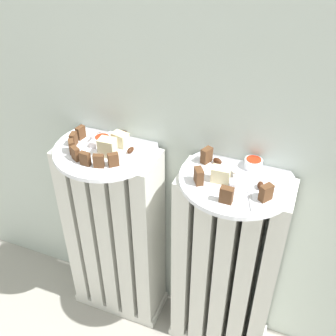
# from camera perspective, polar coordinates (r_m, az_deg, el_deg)

# --- Properties ---
(radiator_left) EXTENTS (0.31, 0.14, 0.66)m
(radiator_left) POSITION_cam_1_polar(r_m,az_deg,el_deg) (1.37, -7.32, -9.47)
(radiator_left) COLOR silver
(radiator_left) RESTS_ON ground_plane
(radiator_right) EXTENTS (0.31, 0.14, 0.66)m
(radiator_right) POSITION_cam_1_polar(r_m,az_deg,el_deg) (1.28, 7.96, -13.82)
(radiator_right) COLOR silver
(radiator_right) RESTS_ON ground_plane
(plate_left) EXTENTS (0.29, 0.29, 0.01)m
(plate_left) POSITION_cam_1_polar(r_m,az_deg,el_deg) (1.15, -8.60, 2.56)
(plate_left) COLOR white
(plate_left) RESTS_ON radiator_left
(plate_right) EXTENTS (0.29, 0.29, 0.01)m
(plate_right) POSITION_cam_1_polar(r_m,az_deg,el_deg) (1.04, 9.50, -1.59)
(plate_right) COLOR white
(plate_right) RESTS_ON radiator_right
(dark_cake_slice_left_0) EXTENTS (0.02, 0.03, 0.04)m
(dark_cake_slice_left_0) POSITION_cam_1_polar(r_m,az_deg,el_deg) (1.19, -12.02, 4.83)
(dark_cake_slice_left_0) COLOR #56351E
(dark_cake_slice_left_0) RESTS_ON plate_left
(dark_cake_slice_left_1) EXTENTS (0.02, 0.03, 0.04)m
(dark_cake_slice_left_1) POSITION_cam_1_polar(r_m,az_deg,el_deg) (1.17, -12.97, 3.92)
(dark_cake_slice_left_1) COLOR #56351E
(dark_cake_slice_left_1) RESTS_ON plate_left
(dark_cake_slice_left_2) EXTENTS (0.03, 0.03, 0.04)m
(dark_cake_slice_left_2) POSITION_cam_1_polar(r_m,az_deg,el_deg) (1.13, -13.22, 2.91)
(dark_cake_slice_left_2) COLOR #56351E
(dark_cake_slice_left_2) RESTS_ON plate_left
(dark_cake_slice_left_3) EXTENTS (0.03, 0.03, 0.04)m
(dark_cake_slice_left_3) POSITION_cam_1_polar(r_m,az_deg,el_deg) (1.10, -12.70, 1.97)
(dark_cake_slice_left_3) COLOR #56351E
(dark_cake_slice_left_3) RESTS_ON plate_left
(dark_cake_slice_left_4) EXTENTS (0.03, 0.02, 0.04)m
(dark_cake_slice_left_4) POSITION_cam_1_polar(r_m,az_deg,el_deg) (1.08, -11.42, 1.27)
(dark_cake_slice_left_4) COLOR #56351E
(dark_cake_slice_left_4) RESTS_ON plate_left
(dark_cake_slice_left_5) EXTENTS (0.03, 0.02, 0.04)m
(dark_cake_slice_left_5) POSITION_cam_1_polar(r_m,az_deg,el_deg) (1.06, -9.60, 0.96)
(dark_cake_slice_left_5) COLOR #56351E
(dark_cake_slice_left_5) RESTS_ON plate_left
(dark_cake_slice_left_6) EXTENTS (0.03, 0.03, 0.04)m
(dark_cake_slice_left_6) POSITION_cam_1_polar(r_m,az_deg,el_deg) (1.06, -7.59, 1.14)
(dark_cake_slice_left_6) COLOR #56351E
(dark_cake_slice_left_6) RESTS_ON plate_left
(marble_cake_slice_left_0) EXTENTS (0.05, 0.04, 0.04)m
(marble_cake_slice_left_0) POSITION_cam_1_polar(r_m,az_deg,el_deg) (1.14, -6.63, 3.97)
(marble_cake_slice_left_0) COLOR beige
(marble_cake_slice_left_0) RESTS_ON plate_left
(marble_cake_slice_left_1) EXTENTS (0.05, 0.04, 0.05)m
(marble_cake_slice_left_1) POSITION_cam_1_polar(r_m,az_deg,el_deg) (1.10, -8.40, 2.86)
(marble_cake_slice_left_1) COLOR beige
(marble_cake_slice_left_1) RESTS_ON plate_left
(turkish_delight_left_0) EXTENTS (0.02, 0.02, 0.02)m
(turkish_delight_left_0) POSITION_cam_1_polar(r_m,az_deg,el_deg) (1.17, -10.14, 4.03)
(turkish_delight_left_0) COLOR white
(turkish_delight_left_0) RESTS_ON plate_left
(turkish_delight_left_1) EXTENTS (0.02, 0.02, 0.02)m
(turkish_delight_left_1) POSITION_cam_1_polar(r_m,az_deg,el_deg) (1.17, -7.86, 4.33)
(turkish_delight_left_1) COLOR white
(turkish_delight_left_1) RESTS_ON plate_left
(turkish_delight_left_2) EXTENTS (0.02, 0.02, 0.02)m
(turkish_delight_left_2) POSITION_cam_1_polar(r_m,az_deg,el_deg) (1.15, -10.22, 3.30)
(turkish_delight_left_2) COLOR white
(turkish_delight_left_2) RESTS_ON plate_left
(medjool_date_left_0) EXTENTS (0.03, 0.02, 0.02)m
(medjool_date_left_0) POSITION_cam_1_polar(r_m,az_deg,el_deg) (1.19, -6.14, 4.88)
(medjool_date_left_0) COLOR #3D1E0F
(medjool_date_left_0) RESTS_ON plate_left
(medjool_date_left_1) EXTENTS (0.02, 0.03, 0.02)m
(medjool_date_left_1) POSITION_cam_1_polar(r_m,az_deg,el_deg) (1.11, -5.21, 2.49)
(medjool_date_left_1) COLOR #3D1E0F
(medjool_date_left_1) RESTS_ON plate_left
(medjool_date_left_2) EXTENTS (0.02, 0.03, 0.02)m
(medjool_date_left_2) POSITION_cam_1_polar(r_m,az_deg,el_deg) (1.19, -9.53, 4.51)
(medjool_date_left_2) COLOR #3D1E0F
(medjool_date_left_2) RESTS_ON plate_left
(jam_bowl_left) EXTENTS (0.05, 0.05, 0.02)m
(jam_bowl_left) POSITION_cam_1_polar(r_m,az_deg,el_deg) (1.16, -9.09, 3.84)
(jam_bowl_left) COLOR white
(jam_bowl_left) RESTS_ON plate_left
(dark_cake_slice_right_0) EXTENTS (0.03, 0.03, 0.04)m
(dark_cake_slice_right_0) POSITION_cam_1_polar(r_m,az_deg,el_deg) (1.07, 5.37, 1.77)
(dark_cake_slice_right_0) COLOR #56351E
(dark_cake_slice_right_0) RESTS_ON plate_right
(dark_cake_slice_right_1) EXTENTS (0.03, 0.04, 0.04)m
(dark_cake_slice_right_1) POSITION_cam_1_polar(r_m,az_deg,el_deg) (1.00, 4.29, -1.11)
(dark_cake_slice_right_1) COLOR #56351E
(dark_cake_slice_right_1) RESTS_ON plate_right
(dark_cake_slice_right_2) EXTENTS (0.03, 0.02, 0.04)m
(dark_cake_slice_right_2) POSITION_cam_1_polar(r_m,az_deg,el_deg) (0.95, 8.11, -3.72)
(dark_cake_slice_right_2) COLOR #56351E
(dark_cake_slice_right_2) RESTS_ON plate_right
(dark_cake_slice_right_3) EXTENTS (0.03, 0.04, 0.04)m
(dark_cake_slice_right_3) POSITION_cam_1_polar(r_m,az_deg,el_deg) (0.97, 13.45, -3.35)
(dark_cake_slice_right_3) COLOR #56351E
(dark_cake_slice_right_3) RESTS_ON plate_right
(marble_cake_slice_right_0) EXTENTS (0.05, 0.03, 0.04)m
(marble_cake_slice_right_0) POSITION_cam_1_polar(r_m,az_deg,el_deg) (1.01, 7.33, -0.91)
(marble_cake_slice_right_0) COLOR beige
(marble_cake_slice_right_0) RESTS_ON plate_right
(turkish_delight_right_0) EXTENTS (0.03, 0.03, 0.02)m
(turkish_delight_right_0) POSITION_cam_1_polar(r_m,az_deg,el_deg) (1.03, 9.43, -0.82)
(turkish_delight_right_0) COLOR white
(turkish_delight_right_0) RESTS_ON plate_right
(turkish_delight_right_1) EXTENTS (0.03, 0.03, 0.02)m
(turkish_delight_right_1) POSITION_cam_1_polar(r_m,az_deg,el_deg) (1.01, 9.62, -1.68)
(turkish_delight_right_1) COLOR white
(turkish_delight_right_1) RESTS_ON plate_right
(turkish_delight_right_2) EXTENTS (0.03, 0.03, 0.03)m
(turkish_delight_right_2) POSITION_cam_1_polar(r_m,az_deg,el_deg) (0.99, 9.23, -2.41)
(turkish_delight_right_2) COLOR white
(turkish_delight_right_2) RESTS_ON plate_right
(medjool_date_right_0) EXTENTS (0.02, 0.03, 0.02)m
(medjool_date_right_0) POSITION_cam_1_polar(r_m,az_deg,el_deg) (1.01, 12.68, -2.34)
(medjool_date_right_0) COLOR #3D1E0F
(medjool_date_right_0) RESTS_ON plate_right
(medjool_date_right_1) EXTENTS (0.03, 0.02, 0.02)m
(medjool_date_right_1) POSITION_cam_1_polar(r_m,az_deg,el_deg) (1.07, 6.87, 0.95)
(medjool_date_right_1) COLOR #3D1E0F
(medjool_date_right_1) RESTS_ON plate_right
(jam_bowl_right) EXTENTS (0.05, 0.05, 0.03)m
(jam_bowl_right) POSITION_cam_1_polar(r_m,az_deg,el_deg) (1.07, 11.76, 0.69)
(jam_bowl_right) COLOR white
(jam_bowl_right) RESTS_ON plate_right
(fork) EXTENTS (0.05, 0.11, 0.00)m
(fork) POSITION_cam_1_polar(r_m,az_deg,el_deg) (0.99, 11.28, -3.53)
(fork) COLOR #B7B7BC
(fork) RESTS_ON plate_right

